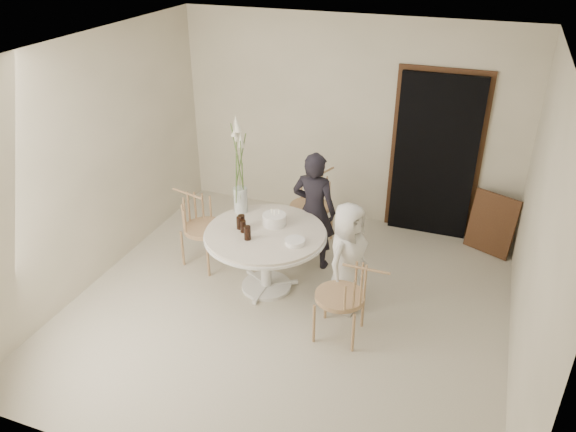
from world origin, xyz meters
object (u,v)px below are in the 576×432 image
(birthday_cake, at_px, (274,220))
(flower_vase, at_px, (240,176))
(table, at_px, (266,241))
(chair_left, at_px, (197,218))
(girl, at_px, (314,211))
(chair_far, at_px, (316,197))
(chair_right, at_px, (352,291))
(boy, at_px, (347,258))

(birthday_cake, relative_size, flower_vase, 0.22)
(table, xyz_separation_m, flower_vase, (-0.44, 0.33, 0.56))
(chair_left, bearing_deg, birthday_cake, -80.13)
(girl, xyz_separation_m, flower_vase, (-0.77, -0.32, 0.46))
(table, bearing_deg, chair_far, 82.89)
(chair_left, distance_m, birthday_cake, 1.04)
(table, xyz_separation_m, chair_right, (1.10, -0.49, -0.06))
(girl, distance_m, boy, 0.89)
(chair_far, height_order, chair_right, chair_far)
(chair_right, relative_size, boy, 0.70)
(chair_far, xyz_separation_m, boy, (0.75, -1.30, 0.04))
(girl, relative_size, boy, 1.18)
(table, xyz_separation_m, chair_far, (0.16, 1.28, -0.05))
(table, xyz_separation_m, chair_left, (-0.98, 0.26, -0.05))
(table, height_order, chair_far, chair_far)
(flower_vase, bearing_deg, girl, 22.44)
(boy, relative_size, birthday_cake, 4.74)
(chair_right, bearing_deg, chair_left, -110.01)
(table, height_order, boy, boy)
(table, relative_size, chair_far, 1.51)
(table, xyz_separation_m, girl, (0.34, 0.65, 0.10))
(birthday_cake, bearing_deg, girl, 57.66)
(chair_far, height_order, boy, boy)
(chair_right, distance_m, flower_vase, 1.85)
(chair_left, bearing_deg, chair_far, -33.54)
(chair_left, bearing_deg, table, -90.22)
(table, xyz_separation_m, birthday_cake, (0.03, 0.18, 0.18))
(table, distance_m, birthday_cake, 0.25)
(table, bearing_deg, chair_right, -24.00)
(table, distance_m, girl, 0.74)
(girl, bearing_deg, table, 65.51)
(birthday_cake, height_order, flower_vase, flower_vase)
(chair_far, height_order, flower_vase, flower_vase)
(boy, bearing_deg, table, 104.09)
(chair_far, xyz_separation_m, chair_right, (0.94, -1.77, -0.02))
(chair_far, bearing_deg, girl, -54.36)
(boy, xyz_separation_m, birthday_cake, (-0.88, 0.20, 0.18))
(chair_left, bearing_deg, boy, -83.81)
(chair_left, xyz_separation_m, girl, (1.32, 0.39, 0.15))
(birthday_cake, bearing_deg, chair_far, 83.52)
(chair_left, height_order, boy, boy)
(chair_right, height_order, flower_vase, flower_vase)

